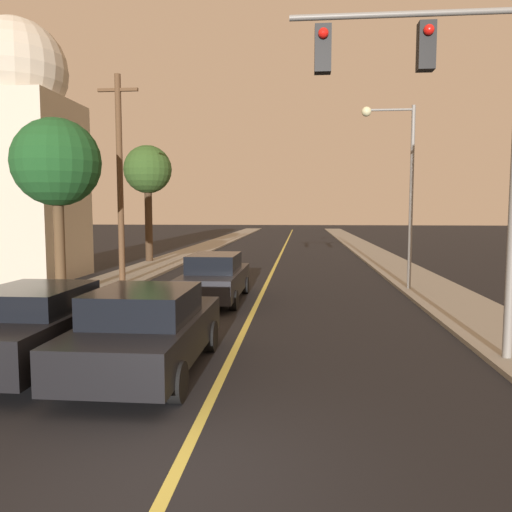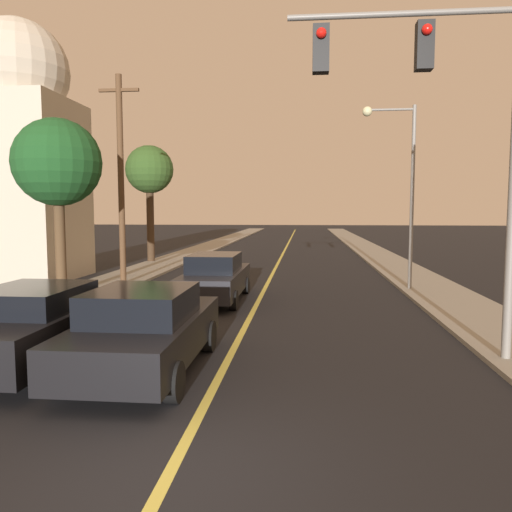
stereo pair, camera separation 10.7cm
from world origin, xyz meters
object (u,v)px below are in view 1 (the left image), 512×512
tree_left_far (57,164)px  streetlamp_right (399,171)px  car_near_lane_front (147,330)px  utility_pole_left (120,176)px  car_near_lane_second (215,277)px  domed_building_left (19,150)px  traffic_signal_mast (446,108)px  tree_left_near (148,171)px  car_outer_lane_front (40,324)px

tree_left_far → streetlamp_right: bearing=14.0°
car_near_lane_front → utility_pole_left: 11.75m
car_near_lane_second → domed_building_left: (-9.44, 4.68, 4.85)m
car_near_lane_second → streetlamp_right: streetlamp_right is taller
streetlamp_right → traffic_signal_mast: bearing=-95.2°
car_near_lane_second → traffic_signal_mast: (5.61, -6.20, 4.20)m
traffic_signal_mast → tree_left_far: 12.44m
streetlamp_right → domed_building_left: domed_building_left is taller
tree_left_far → utility_pole_left: bearing=72.4°
car_near_lane_second → domed_building_left: domed_building_left is taller
car_near_lane_front → streetlamp_right: streetlamp_right is taller
streetlamp_right → tree_left_near: size_ratio=1.02×
utility_pole_left → car_outer_lane_front: bearing=-78.6°
utility_pole_left → tree_left_far: 3.30m
car_near_lane_front → traffic_signal_mast: traffic_signal_mast is taller
car_near_lane_front → car_outer_lane_front: bearing=172.3°
car_near_lane_second → streetlamp_right: 7.90m
car_outer_lane_front → domed_building_left: size_ratio=0.43×
car_near_lane_second → utility_pole_left: (-4.28, 2.93, 3.56)m
streetlamp_right → domed_building_left: 16.04m
car_outer_lane_front → utility_pole_left: 10.84m
domed_building_left → car_near_lane_second: bearing=-26.4°
car_near_lane_front → utility_pole_left: bearing=112.5°
car_outer_lane_front → tree_left_near: tree_left_near is taller
traffic_signal_mast → domed_building_left: (-15.06, 10.89, 0.65)m
car_outer_lane_front → streetlamp_right: (8.68, 9.83, 3.68)m
car_near_lane_front → car_outer_lane_front: 2.27m
traffic_signal_mast → utility_pole_left: bearing=137.3°
utility_pole_left → tree_left_near: 9.02m
car_near_lane_second → utility_pole_left: utility_pole_left is taller
utility_pole_left → tree_left_near: bearing=100.5°
car_near_lane_second → domed_building_left: 11.60m
traffic_signal_mast → car_near_lane_front: bearing=-167.9°
traffic_signal_mast → domed_building_left: size_ratio=0.62×
car_near_lane_front → tree_left_far: 9.69m
car_outer_lane_front → domed_building_left: domed_building_left is taller
tree_left_near → car_outer_lane_front: bearing=-79.0°
tree_left_near → traffic_signal_mast: bearing=-57.3°
utility_pole_left → domed_building_left: (-5.16, 1.75, 1.29)m
utility_pole_left → streetlamp_right: bearing=-1.1°
traffic_signal_mast → utility_pole_left: 13.48m
car_near_lane_front → tree_left_near: size_ratio=0.71×
traffic_signal_mast → domed_building_left: bearing=144.1°
traffic_signal_mast → streetlamp_right: (0.82, 8.93, -0.51)m
traffic_signal_mast → tree_left_near: 21.34m
car_near_lane_second → car_outer_lane_front: 7.45m
car_near_lane_second → domed_building_left: bearing=153.6°
car_near_lane_front → tree_left_far: size_ratio=0.78×
utility_pole_left → domed_building_left: size_ratio=0.73×
utility_pole_left → traffic_signal_mast: bearing=-42.7°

